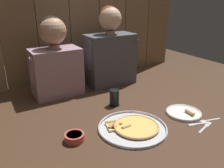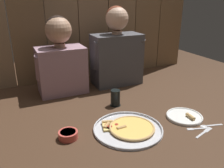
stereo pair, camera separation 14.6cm
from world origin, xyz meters
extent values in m
plane|color=#422B1C|center=(0.00, 0.00, 0.00)|extent=(3.20, 3.20, 0.00)
cylinder|color=silver|center=(-0.03, -0.16, 0.00)|extent=(0.39, 0.39, 0.01)
torus|color=silver|center=(-0.03, -0.16, 0.01)|extent=(0.39, 0.39, 0.01)
cylinder|color=#B23823|center=(-0.01, -0.17, 0.01)|extent=(0.25, 0.25, 0.00)
cylinder|color=#EABC56|center=(-0.01, -0.17, 0.01)|extent=(0.24, 0.24, 0.01)
torus|color=tan|center=(-0.01, -0.17, 0.01)|extent=(0.26, 0.26, 0.01)
cube|color=#F4D170|center=(-0.12, -0.10, 0.01)|extent=(0.08, 0.10, 0.01)
cylinder|color=tan|center=(-0.11, -0.06, 0.02)|extent=(0.07, 0.04, 0.02)
cylinder|color=#A3281E|center=(-0.13, -0.09, 0.02)|extent=(0.02, 0.02, 0.00)
cylinder|color=#A3281E|center=(-0.12, -0.11, 0.02)|extent=(0.02, 0.02, 0.00)
cube|color=#F4D170|center=(-0.11, -0.13, 0.01)|extent=(0.09, 0.09, 0.01)
cylinder|color=tan|center=(-0.13, -0.10, 0.02)|extent=(0.05, 0.05, 0.02)
cylinder|color=#A3281E|center=(-0.12, -0.12, 0.02)|extent=(0.02, 0.02, 0.00)
cube|color=#F4D170|center=(-0.07, -0.11, 0.01)|extent=(0.06, 0.09, 0.01)
cylinder|color=tan|center=(-0.07, -0.15, 0.02)|extent=(0.06, 0.02, 0.02)
cylinder|color=#A3281E|center=(-0.08, -0.11, 0.02)|extent=(0.02, 0.02, 0.00)
cylinder|color=white|center=(0.35, -0.19, 0.01)|extent=(0.22, 0.22, 0.01)
torus|color=white|center=(0.35, -0.19, 0.01)|extent=(0.22, 0.22, 0.01)
cylinder|color=tan|center=(0.36, -0.22, 0.02)|extent=(0.03, 0.07, 0.02)
cylinder|color=black|center=(0.04, 0.15, 0.00)|extent=(0.07, 0.07, 0.01)
cylinder|color=black|center=(0.04, 0.15, 0.06)|extent=(0.06, 0.06, 0.10)
cylinder|color=#CC4C42|center=(-0.36, -0.11, 0.02)|extent=(0.10, 0.10, 0.04)
cylinder|color=#B23823|center=(-0.36, -0.11, 0.03)|extent=(0.08, 0.08, 0.02)
cube|color=silver|center=(0.35, -0.32, 0.00)|extent=(0.09, 0.04, 0.01)
cube|color=silver|center=(0.29, -0.31, 0.00)|extent=(0.04, 0.03, 0.01)
cube|color=silver|center=(0.30, -0.37, 0.00)|extent=(0.09, 0.04, 0.01)
cube|color=silver|center=(0.38, -0.35, 0.00)|extent=(0.06, 0.04, 0.00)
cube|color=silver|center=(0.45, -0.33, 0.00)|extent=(0.09, 0.04, 0.01)
ellipsoid|color=silver|center=(0.38, -0.31, 0.00)|extent=(0.05, 0.04, 0.01)
cube|color=gray|center=(-0.23, 0.54, 0.18)|extent=(0.35, 0.23, 0.35)
cylinder|color=tan|center=(-0.23, 0.54, 0.37)|extent=(0.08, 0.08, 0.03)
sphere|color=tan|center=(-0.23, 0.54, 0.47)|extent=(0.19, 0.19, 0.19)
sphere|color=black|center=(-0.23, 0.55, 0.49)|extent=(0.17, 0.17, 0.17)
cylinder|color=gray|center=(-0.39, 0.50, 0.23)|extent=(0.08, 0.13, 0.21)
cylinder|color=gray|center=(-0.08, 0.50, 0.23)|extent=(0.08, 0.11, 0.20)
cube|color=#4C4C51|center=(0.23, 0.54, 0.21)|extent=(0.40, 0.21, 0.42)
cylinder|color=#DBAD8E|center=(0.23, 0.54, 0.43)|extent=(0.08, 0.08, 0.03)
sphere|color=#DBAD8E|center=(0.23, 0.54, 0.54)|extent=(0.18, 0.18, 0.18)
sphere|color=brown|center=(0.23, 0.55, 0.55)|extent=(0.17, 0.17, 0.17)
cylinder|color=#4C4C51|center=(0.05, 0.50, 0.27)|extent=(0.08, 0.13, 0.24)
cylinder|color=#4C4C51|center=(0.41, 0.50, 0.27)|extent=(0.08, 0.15, 0.24)
camera|label=1|loc=(-0.71, -1.08, 0.70)|focal=37.08mm
camera|label=2|loc=(-0.58, -1.15, 0.70)|focal=37.08mm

